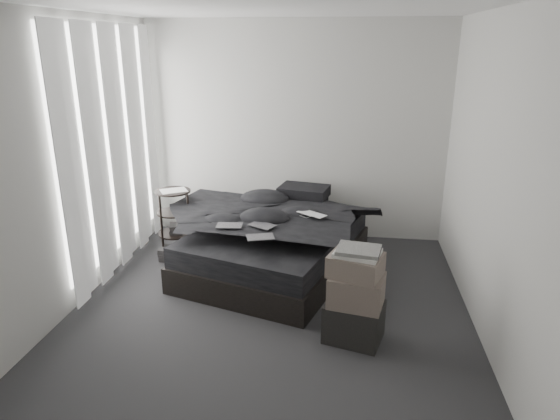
# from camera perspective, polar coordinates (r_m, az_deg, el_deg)

# --- Properties ---
(floor) EXTENTS (3.60, 4.20, 0.01)m
(floor) POSITION_cam_1_polar(r_m,az_deg,el_deg) (4.55, -1.44, -12.23)
(floor) COLOR #2C2C2E
(floor) RESTS_ON ground
(ceiling) EXTENTS (3.60, 4.20, 0.01)m
(ceiling) POSITION_cam_1_polar(r_m,az_deg,el_deg) (3.91, -1.77, 22.49)
(ceiling) COLOR white
(ceiling) RESTS_ON ground
(wall_back) EXTENTS (3.60, 0.01, 2.60)m
(wall_back) POSITION_cam_1_polar(r_m,az_deg,el_deg) (6.08, 1.73, 8.85)
(wall_back) COLOR beige
(wall_back) RESTS_ON ground
(wall_front) EXTENTS (3.60, 0.01, 2.60)m
(wall_front) POSITION_cam_1_polar(r_m,az_deg,el_deg) (2.14, -11.09, -10.85)
(wall_front) COLOR beige
(wall_front) RESTS_ON ground
(wall_left) EXTENTS (0.01, 4.20, 2.60)m
(wall_left) POSITION_cam_1_polar(r_m,az_deg,el_deg) (4.68, -23.92, 4.25)
(wall_left) COLOR beige
(wall_left) RESTS_ON ground
(wall_right) EXTENTS (0.01, 4.20, 2.60)m
(wall_right) POSITION_cam_1_polar(r_m,az_deg,el_deg) (4.15, 23.77, 2.56)
(wall_right) COLOR beige
(wall_right) RESTS_ON ground
(window_left) EXTENTS (0.02, 2.00, 2.30)m
(window_left) POSITION_cam_1_polar(r_m,az_deg,el_deg) (5.43, -18.95, 7.19)
(window_left) COLOR white
(window_left) RESTS_ON wall_left
(curtain_left) EXTENTS (0.06, 2.12, 2.48)m
(curtain_left) POSITION_cam_1_polar(r_m,az_deg,el_deg) (5.42, -18.39, 6.48)
(curtain_left) COLOR white
(curtain_left) RESTS_ON wall_left
(bed) EXTENTS (2.00, 2.32, 0.27)m
(bed) POSITION_cam_1_polar(r_m,az_deg,el_deg) (5.40, -0.58, -5.42)
(bed) COLOR black
(bed) RESTS_ON floor
(mattress) EXTENTS (1.93, 2.25, 0.21)m
(mattress) POSITION_cam_1_polar(r_m,az_deg,el_deg) (5.31, -0.59, -3.06)
(mattress) COLOR black
(mattress) RESTS_ON bed
(duvet) EXTENTS (1.88, 2.04, 0.23)m
(duvet) POSITION_cam_1_polar(r_m,az_deg,el_deg) (5.19, -0.82, -0.98)
(duvet) COLOR black
(duvet) RESTS_ON mattress
(pillow_lower) EXTENTS (0.68, 0.56, 0.13)m
(pillow_lower) POSITION_cam_1_polar(r_m,az_deg,el_deg) (5.92, 2.20, 1.06)
(pillow_lower) COLOR black
(pillow_lower) RESTS_ON mattress
(pillow_upper) EXTENTS (0.62, 0.48, 0.12)m
(pillow_upper) POSITION_cam_1_polar(r_m,az_deg,el_deg) (5.84, 2.74, 2.13)
(pillow_upper) COLOR black
(pillow_upper) RESTS_ON pillow_lower
(laptop) EXTENTS (0.37, 0.35, 0.02)m
(laptop) POSITION_cam_1_polar(r_m,az_deg,el_deg) (5.09, 3.33, 0.11)
(laptop) COLOR silver
(laptop) RESTS_ON duvet
(comic_a) EXTENTS (0.26, 0.18, 0.01)m
(comic_a) POSITION_cam_1_polar(r_m,az_deg,el_deg) (4.86, -5.83, -0.98)
(comic_a) COLOR black
(comic_a) RESTS_ON duvet
(comic_b) EXTENTS (0.30, 0.26, 0.01)m
(comic_b) POSITION_cam_1_polar(r_m,az_deg,el_deg) (4.84, -2.05, -0.89)
(comic_b) COLOR black
(comic_b) RESTS_ON duvet
(comic_c) EXTENTS (0.29, 0.23, 0.01)m
(comic_c) POSITION_cam_1_polar(r_m,az_deg,el_deg) (4.55, -2.30, -2.14)
(comic_c) COLOR black
(comic_c) RESTS_ON duvet
(side_stand) EXTENTS (0.52, 0.52, 0.74)m
(side_stand) POSITION_cam_1_polar(r_m,az_deg,el_deg) (5.87, -11.92, -1.34)
(side_stand) COLOR black
(side_stand) RESTS_ON floor
(papers) EXTENTS (0.35, 0.33, 0.01)m
(papers) POSITION_cam_1_polar(r_m,az_deg,el_deg) (5.75, -12.06, 2.15)
(papers) COLOR white
(papers) RESTS_ON side_stand
(floor_books) EXTENTS (0.15, 0.20, 0.14)m
(floor_books) POSITION_cam_1_polar(r_m,az_deg,el_deg) (5.79, -12.77, -4.89)
(floor_books) COLOR black
(floor_books) RESTS_ON floor
(box_lower) EXTENTS (0.52, 0.45, 0.33)m
(box_lower) POSITION_cam_1_polar(r_m,az_deg,el_deg) (4.23, 8.44, -12.48)
(box_lower) COLOR black
(box_lower) RESTS_ON floor
(box_mid) EXTENTS (0.47, 0.41, 0.25)m
(box_mid) POSITION_cam_1_polar(r_m,az_deg,el_deg) (4.08, 8.74, -9.06)
(box_mid) COLOR #665950
(box_mid) RESTS_ON box_lower
(box_upper) EXTENTS (0.48, 0.43, 0.18)m
(box_upper) POSITION_cam_1_polar(r_m,az_deg,el_deg) (3.99, 8.65, -6.24)
(box_upper) COLOR #665950
(box_upper) RESTS_ON box_mid
(art_book_white) EXTENTS (0.40, 0.35, 0.03)m
(art_book_white) POSITION_cam_1_polar(r_m,az_deg,el_deg) (3.95, 8.86, -4.88)
(art_book_white) COLOR silver
(art_book_white) RESTS_ON box_upper
(art_book_snake) EXTENTS (0.37, 0.31, 0.03)m
(art_book_snake) POSITION_cam_1_polar(r_m,az_deg,el_deg) (3.93, 8.99, -4.52)
(art_book_snake) COLOR silver
(art_book_snake) RESTS_ON art_book_white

